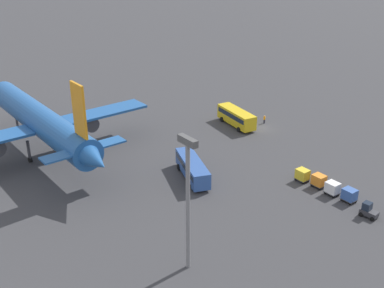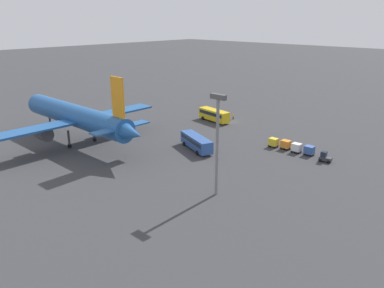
{
  "view_description": "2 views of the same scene",
  "coord_description": "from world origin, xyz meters",
  "px_view_note": "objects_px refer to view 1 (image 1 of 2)",
  "views": [
    {
      "loc": [
        -62.56,
        66.19,
        36.78
      ],
      "look_at": [
        -6.36,
        22.72,
        4.91
      ],
      "focal_mm": 45.0,
      "sensor_mm": 36.0,
      "label": 1
    },
    {
      "loc": [
        -61.12,
        81.88,
        27.83
      ],
      "look_at": [
        -11.18,
        28.6,
        3.05
      ],
      "focal_mm": 35.0,
      "sensor_mm": 36.0,
      "label": 2
    }
  ],
  "objects_px": {
    "shuttle_bus_far": "(192,167)",
    "cargo_cart_white": "(332,188)",
    "cargo_cart_orange": "(319,180)",
    "airplane": "(41,121)",
    "worker_person": "(264,119)",
    "baggage_tug": "(368,210)",
    "shuttle_bus_near": "(236,116)",
    "cargo_cart_yellow": "(303,175)",
    "cargo_cart_blue": "(349,195)"
  },
  "relations": [
    {
      "from": "cargo_cart_orange",
      "to": "cargo_cart_yellow",
      "type": "distance_m",
      "value": 2.84
    },
    {
      "from": "shuttle_bus_far",
      "to": "cargo_cart_yellow",
      "type": "relative_size",
      "value": 5.38
    },
    {
      "from": "shuttle_bus_far",
      "to": "cargo_cart_yellow",
      "type": "bearing_deg",
      "value": -110.41
    },
    {
      "from": "shuttle_bus_near",
      "to": "cargo_cart_yellow",
      "type": "height_order",
      "value": "shuttle_bus_near"
    },
    {
      "from": "worker_person",
      "to": "cargo_cart_orange",
      "type": "bearing_deg",
      "value": 152.26
    },
    {
      "from": "cargo_cart_white",
      "to": "cargo_cart_orange",
      "type": "xyz_separation_m",
      "value": [
        2.79,
        -0.29,
        0.0
      ]
    },
    {
      "from": "worker_person",
      "to": "cargo_cart_blue",
      "type": "relative_size",
      "value": 0.84
    },
    {
      "from": "cargo_cart_yellow",
      "to": "cargo_cart_blue",
      "type": "bearing_deg",
      "value": -176.23
    },
    {
      "from": "airplane",
      "to": "cargo_cart_orange",
      "type": "xyz_separation_m",
      "value": [
        -37.27,
        -29.04,
        -5.22
      ]
    },
    {
      "from": "cargo_cart_orange",
      "to": "cargo_cart_yellow",
      "type": "bearing_deg",
      "value": 10.91
    },
    {
      "from": "cargo_cart_white",
      "to": "cargo_cart_orange",
      "type": "bearing_deg",
      "value": -5.87
    },
    {
      "from": "worker_person",
      "to": "cargo_cart_blue",
      "type": "xyz_separation_m",
      "value": [
        -29.76,
        12.7,
        0.32
      ]
    },
    {
      "from": "airplane",
      "to": "shuttle_bus_far",
      "type": "xyz_separation_m",
      "value": [
        -22.84,
        -15.43,
        -4.57
      ]
    },
    {
      "from": "shuttle_bus_near",
      "to": "baggage_tug",
      "type": "bearing_deg",
      "value": 175.99
    },
    {
      "from": "airplane",
      "to": "baggage_tug",
      "type": "height_order",
      "value": "airplane"
    },
    {
      "from": "shuttle_bus_far",
      "to": "baggage_tug",
      "type": "distance_m",
      "value": 27.07
    },
    {
      "from": "baggage_tug",
      "to": "shuttle_bus_near",
      "type": "bearing_deg",
      "value": -20.23
    },
    {
      "from": "worker_person",
      "to": "cargo_cart_orange",
      "type": "xyz_separation_m",
      "value": [
        -24.17,
        12.71,
        0.32
      ]
    },
    {
      "from": "shuttle_bus_near",
      "to": "cargo_cart_yellow",
      "type": "relative_size",
      "value": 5.11
    },
    {
      "from": "airplane",
      "to": "shuttle_bus_near",
      "type": "distance_m",
      "value": 38.08
    },
    {
      "from": "baggage_tug",
      "to": "worker_person",
      "type": "distance_m",
      "value": 36.56
    },
    {
      "from": "cargo_cart_white",
      "to": "cargo_cart_orange",
      "type": "relative_size",
      "value": 1.0
    },
    {
      "from": "shuttle_bus_far",
      "to": "cargo_cart_orange",
      "type": "xyz_separation_m",
      "value": [
        -14.43,
        -13.62,
        -0.65
      ]
    },
    {
      "from": "worker_person",
      "to": "cargo_cart_white",
      "type": "height_order",
      "value": "cargo_cart_white"
    },
    {
      "from": "shuttle_bus_far",
      "to": "shuttle_bus_near",
      "type": "bearing_deg",
      "value": -38.07
    },
    {
      "from": "cargo_cart_yellow",
      "to": "cargo_cart_orange",
      "type": "bearing_deg",
      "value": -169.09
    },
    {
      "from": "shuttle_bus_far",
      "to": "worker_person",
      "type": "xyz_separation_m",
      "value": [
        9.74,
        -26.33,
        -0.98
      ]
    },
    {
      "from": "baggage_tug",
      "to": "airplane",
      "type": "bearing_deg",
      "value": 23.62
    },
    {
      "from": "worker_person",
      "to": "cargo_cart_white",
      "type": "xyz_separation_m",
      "value": [
        -26.96,
        13.0,
        0.32
      ]
    },
    {
      "from": "shuttle_bus_far",
      "to": "worker_person",
      "type": "height_order",
      "value": "shuttle_bus_far"
    },
    {
      "from": "airplane",
      "to": "cargo_cart_white",
      "type": "xyz_separation_m",
      "value": [
        -40.06,
        -28.76,
        -5.22
      ]
    },
    {
      "from": "cargo_cart_orange",
      "to": "airplane",
      "type": "bearing_deg",
      "value": 37.93
    },
    {
      "from": "cargo_cart_yellow",
      "to": "shuttle_bus_near",
      "type": "bearing_deg",
      "value": -18.07
    },
    {
      "from": "cargo_cart_white",
      "to": "cargo_cart_yellow",
      "type": "relative_size",
      "value": 1.0
    },
    {
      "from": "shuttle_bus_far",
      "to": "cargo_cart_orange",
      "type": "height_order",
      "value": "shuttle_bus_far"
    },
    {
      "from": "baggage_tug",
      "to": "cargo_cart_orange",
      "type": "xyz_separation_m",
      "value": [
        9.63,
        -1.23,
        0.25
      ]
    },
    {
      "from": "worker_person",
      "to": "baggage_tug",
      "type": "bearing_deg",
      "value": 157.58
    },
    {
      "from": "cargo_cart_white",
      "to": "cargo_cart_yellow",
      "type": "xyz_separation_m",
      "value": [
        5.58,
        0.25,
        0.0
      ]
    },
    {
      "from": "shuttle_bus_far",
      "to": "cargo_cart_white",
      "type": "xyz_separation_m",
      "value": [
        -17.22,
        -13.33,
        -0.65
      ]
    },
    {
      "from": "cargo_cart_blue",
      "to": "cargo_cart_yellow",
      "type": "relative_size",
      "value": 1.0
    },
    {
      "from": "baggage_tug",
      "to": "cargo_cart_yellow",
      "type": "height_order",
      "value": "baggage_tug"
    },
    {
      "from": "shuttle_bus_far",
      "to": "cargo_cart_blue",
      "type": "xyz_separation_m",
      "value": [
        -20.01,
        -13.63,
        -0.65
      ]
    },
    {
      "from": "cargo_cart_blue",
      "to": "shuttle_bus_far",
      "type": "bearing_deg",
      "value": 34.26
    },
    {
      "from": "shuttle_bus_far",
      "to": "cargo_cart_white",
      "type": "distance_m",
      "value": 21.79
    },
    {
      "from": "baggage_tug",
      "to": "cargo_cart_white",
      "type": "distance_m",
      "value": 6.9
    },
    {
      "from": "worker_person",
      "to": "cargo_cart_yellow",
      "type": "relative_size",
      "value": 0.84
    },
    {
      "from": "airplane",
      "to": "baggage_tug",
      "type": "xyz_separation_m",
      "value": [
        -46.89,
        -27.82,
        -5.47
      ]
    },
    {
      "from": "baggage_tug",
      "to": "cargo_cart_blue",
      "type": "height_order",
      "value": "baggage_tug"
    },
    {
      "from": "shuttle_bus_far",
      "to": "cargo_cart_white",
      "type": "height_order",
      "value": "shuttle_bus_far"
    },
    {
      "from": "cargo_cart_orange",
      "to": "cargo_cart_yellow",
      "type": "relative_size",
      "value": 1.0
    }
  ]
}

